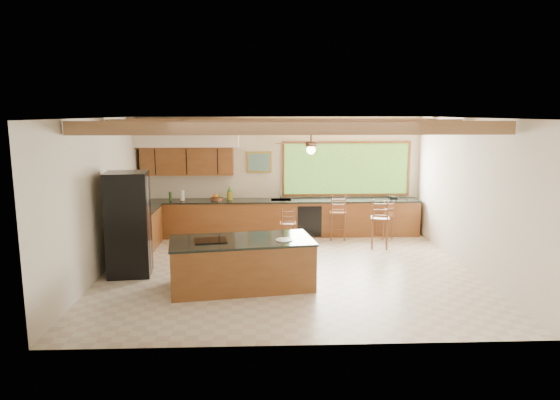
{
  "coord_description": "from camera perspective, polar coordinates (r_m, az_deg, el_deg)",
  "views": [
    {
      "loc": [
        -0.53,
        -9.53,
        3.09
      ],
      "look_at": [
        -0.11,
        0.8,
        1.29
      ],
      "focal_mm": 32.0,
      "sensor_mm": 36.0,
      "label": 1
    }
  ],
  "objects": [
    {
      "name": "bar_stool_d",
      "position": [
        12.57,
        11.94,
        -1.82
      ],
      "size": [
        0.46,
        0.46,
        0.99
      ],
      "rotation": [
        0.0,
        0.0,
        0.39
      ],
      "color": "brown",
      "rests_on": "ground"
    },
    {
      "name": "room_shell",
      "position": [
        10.22,
        -0.29,
        4.98
      ],
      "size": [
        7.27,
        6.54,
        3.02
      ],
      "color": "beige",
      "rests_on": "ground"
    },
    {
      "name": "island",
      "position": [
        9.02,
        -4.39,
        -7.21
      ],
      "size": [
        2.66,
        1.55,
        0.9
      ],
      "rotation": [
        0.0,
        0.0,
        0.15
      ],
      "color": "brown",
      "rests_on": "ground"
    },
    {
      "name": "ground",
      "position": [
        10.03,
        0.83,
        -8.04
      ],
      "size": [
        7.2,
        7.2,
        0.0
      ],
      "primitive_type": "plane",
      "color": "beige",
      "rests_on": "ground"
    },
    {
      "name": "counter_run",
      "position": [
        12.33,
        -3.61,
        -2.4
      ],
      "size": [
        7.12,
        3.1,
        1.28
      ],
      "color": "brown",
      "rests_on": "ground"
    },
    {
      "name": "bar_stool_c",
      "position": [
        12.31,
        6.66,
        -1.52
      ],
      "size": [
        0.43,
        0.43,
        1.12
      ],
      "rotation": [
        0.0,
        0.0,
        -0.07
      ],
      "color": "brown",
      "rests_on": "ground"
    },
    {
      "name": "bar_stool_b",
      "position": [
        11.65,
        11.44,
        -2.19
      ],
      "size": [
        0.5,
        0.5,
        1.16
      ],
      "rotation": [
        0.0,
        0.0,
        -0.23
      ],
      "color": "brown",
      "rests_on": "ground"
    },
    {
      "name": "refrigerator",
      "position": [
        9.97,
        -16.92,
        -2.64
      ],
      "size": [
        0.85,
        0.83,
        2.0
      ],
      "rotation": [
        0.0,
        0.0,
        0.1
      ],
      "color": "black",
      "rests_on": "ground"
    },
    {
      "name": "bar_stool_a",
      "position": [
        11.37,
        0.92,
        -2.83
      ],
      "size": [
        0.36,
        0.36,
        0.98
      ],
      "rotation": [
        0.0,
        0.0,
        -0.01
      ],
      "color": "brown",
      "rests_on": "ground"
    }
  ]
}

